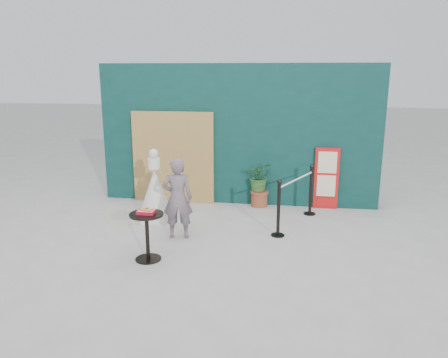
% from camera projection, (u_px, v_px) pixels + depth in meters
% --- Properties ---
extents(ground, '(60.00, 60.00, 0.00)m').
position_uv_depth(ground, '(212.00, 260.00, 6.75)').
color(ground, '#ADAAA5').
rests_on(ground, ground).
extents(back_wall, '(6.00, 0.30, 3.00)m').
position_uv_depth(back_wall, '(238.00, 135.00, 9.40)').
color(back_wall, '#0A312C').
rests_on(back_wall, ground).
extents(bamboo_fence, '(1.80, 0.08, 2.00)m').
position_uv_depth(bamboo_fence, '(173.00, 158.00, 9.53)').
color(bamboo_fence, tan).
rests_on(bamboo_fence, ground).
extents(woman, '(0.57, 0.43, 1.42)m').
position_uv_depth(woman, '(178.00, 198.00, 7.51)').
color(woman, slate).
rests_on(woman, ground).
extents(menu_board, '(0.50, 0.07, 1.30)m').
position_uv_depth(menu_board, '(326.00, 179.00, 9.14)').
color(menu_board, red).
rests_on(menu_board, ground).
extents(statue, '(0.56, 0.56, 1.42)m').
position_uv_depth(statue, '(155.00, 192.00, 8.36)').
color(statue, silver).
rests_on(statue, ground).
extents(cafe_table, '(0.52, 0.52, 0.75)m').
position_uv_depth(cafe_table, '(147.00, 229.00, 6.65)').
color(cafe_table, black).
rests_on(cafe_table, ground).
extents(food_basket, '(0.26, 0.19, 0.11)m').
position_uv_depth(food_basket, '(146.00, 211.00, 6.58)').
color(food_basket, red).
rests_on(food_basket, cafe_table).
extents(planter, '(0.58, 0.50, 0.98)m').
position_uv_depth(planter, '(260.00, 181.00, 9.30)').
color(planter, brown).
rests_on(planter, ground).
extents(stanchion_barrier, '(0.84, 1.54, 1.03)m').
position_uv_depth(stanchion_barrier, '(296.00, 199.00, 8.20)').
color(stanchion_barrier, black).
rests_on(stanchion_barrier, ground).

